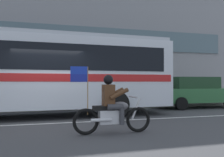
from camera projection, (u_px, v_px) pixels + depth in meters
The scene contains 7 objects.
ground_plane at pixel (48, 121), 9.41m from camera, with size 60.00×60.00×0.00m, color #3D3D3F.
sidewalk_curb at pixel (41, 106), 14.27m from camera, with size 28.00×3.80×0.15m, color gray.
lane_center_stripe at pixel (50, 123), 8.84m from camera, with size 26.60×0.14×0.01m, color silver.
office_building_facade at pixel (39, 7), 16.53m from camera, with size 28.00×0.89×12.00m.
transit_bus at pixel (31, 69), 10.40m from camera, with size 11.19×2.95×3.22m.
motorcycle_with_rider at pixel (112, 109), 7.13m from camera, with size 2.20×0.64×1.78m.
parked_hatchback_downstreet at pixel (195, 92), 14.26m from camera, with size 4.71×1.98×1.64m.
Camera 1 is at (-0.74, -9.66, 1.37)m, focal length 42.99 mm.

